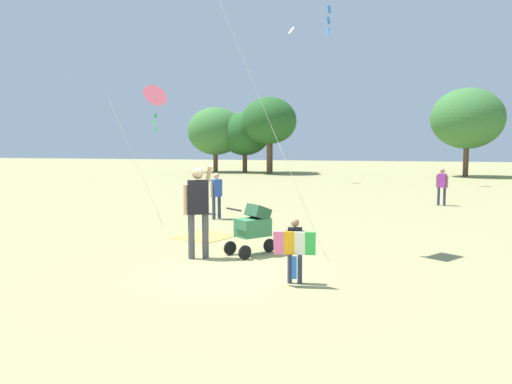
{
  "coord_description": "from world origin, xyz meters",
  "views": [
    {
      "loc": [
        2.48,
        -8.48,
        2.23
      ],
      "look_at": [
        0.0,
        1.09,
        1.3
      ],
      "focal_mm": 35.78,
      "sensor_mm": 36.0,
      "label": 1
    }
  ],
  "objects_px": {
    "stroller": "(254,225)",
    "person_sitting_far": "(442,184)",
    "child_with_butterfly_kite": "(295,245)",
    "picnic_blanket": "(205,236)",
    "person_red_shirt": "(216,192)",
    "person_adult_flyer": "(198,204)",
    "kite_orange_delta": "(155,96)"
  },
  "relations": [
    {
      "from": "stroller",
      "to": "person_sitting_far",
      "type": "distance_m",
      "value": 10.68
    },
    {
      "from": "stroller",
      "to": "person_sitting_far",
      "type": "height_order",
      "value": "person_sitting_far"
    },
    {
      "from": "child_with_butterfly_kite",
      "to": "picnic_blanket",
      "type": "height_order",
      "value": "child_with_butterfly_kite"
    },
    {
      "from": "child_with_butterfly_kite",
      "to": "picnic_blanket",
      "type": "xyz_separation_m",
      "value": [
        -2.84,
        3.58,
        -0.62
      ]
    },
    {
      "from": "stroller",
      "to": "person_red_shirt",
      "type": "bearing_deg",
      "value": 117.51
    },
    {
      "from": "child_with_butterfly_kite",
      "to": "person_adult_flyer",
      "type": "relative_size",
      "value": 0.57
    },
    {
      "from": "kite_orange_delta",
      "to": "picnic_blanket",
      "type": "bearing_deg",
      "value": -50.77
    },
    {
      "from": "kite_orange_delta",
      "to": "picnic_blanket",
      "type": "distance_m",
      "value": 6.1
    },
    {
      "from": "child_with_butterfly_kite",
      "to": "person_sitting_far",
      "type": "relative_size",
      "value": 0.78
    },
    {
      "from": "person_adult_flyer",
      "to": "person_sitting_far",
      "type": "xyz_separation_m",
      "value": [
        5.46,
        10.27,
        -0.28
      ]
    },
    {
      "from": "kite_orange_delta",
      "to": "person_red_shirt",
      "type": "bearing_deg",
      "value": -21.12
    },
    {
      "from": "person_red_shirt",
      "to": "person_sitting_far",
      "type": "bearing_deg",
      "value": 37.41
    },
    {
      "from": "person_adult_flyer",
      "to": "picnic_blanket",
      "type": "distance_m",
      "value": 2.58
    },
    {
      "from": "child_with_butterfly_kite",
      "to": "picnic_blanket",
      "type": "distance_m",
      "value": 4.61
    },
    {
      "from": "stroller",
      "to": "person_sitting_far",
      "type": "bearing_deg",
      "value": 65.08
    },
    {
      "from": "person_sitting_far",
      "to": "stroller",
      "type": "bearing_deg",
      "value": -114.92
    },
    {
      "from": "kite_orange_delta",
      "to": "picnic_blanket",
      "type": "relative_size",
      "value": 3.24
    },
    {
      "from": "child_with_butterfly_kite",
      "to": "stroller",
      "type": "distance_m",
      "value": 2.26
    },
    {
      "from": "picnic_blanket",
      "to": "stroller",
      "type": "bearing_deg",
      "value": -45.07
    },
    {
      "from": "person_red_shirt",
      "to": "child_with_butterfly_kite",
      "type": "bearing_deg",
      "value": -61.22
    },
    {
      "from": "person_red_shirt",
      "to": "kite_orange_delta",
      "type": "bearing_deg",
      "value": 158.88
    },
    {
      "from": "kite_orange_delta",
      "to": "picnic_blanket",
      "type": "height_order",
      "value": "kite_orange_delta"
    },
    {
      "from": "person_sitting_far",
      "to": "picnic_blanket",
      "type": "relative_size",
      "value": 1.06
    },
    {
      "from": "person_adult_flyer",
      "to": "person_sitting_far",
      "type": "height_order",
      "value": "person_adult_flyer"
    },
    {
      "from": "child_with_butterfly_kite",
      "to": "person_red_shirt",
      "type": "relative_size",
      "value": 0.77
    },
    {
      "from": "person_red_shirt",
      "to": "picnic_blanket",
      "type": "relative_size",
      "value": 1.08
    },
    {
      "from": "child_with_butterfly_kite",
      "to": "kite_orange_delta",
      "type": "relative_size",
      "value": 0.26
    },
    {
      "from": "child_with_butterfly_kite",
      "to": "kite_orange_delta",
      "type": "bearing_deg",
      "value": 128.81
    },
    {
      "from": "stroller",
      "to": "person_sitting_far",
      "type": "relative_size",
      "value": 0.76
    },
    {
      "from": "person_sitting_far",
      "to": "child_with_butterfly_kite",
      "type": "bearing_deg",
      "value": -105.92
    },
    {
      "from": "person_adult_flyer",
      "to": "kite_orange_delta",
      "type": "distance_m",
      "value": 7.53
    },
    {
      "from": "person_adult_flyer",
      "to": "person_sitting_far",
      "type": "relative_size",
      "value": 1.38
    }
  ]
}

